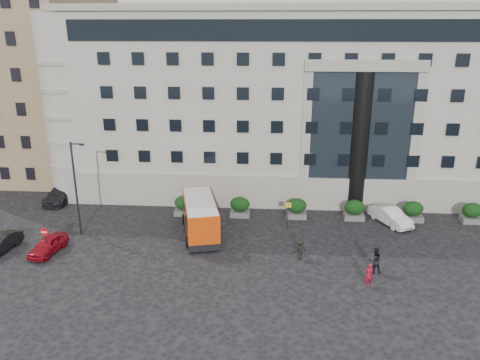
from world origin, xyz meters
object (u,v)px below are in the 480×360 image
object	(u,v)px
hedge_f	(472,213)
white_taxi	(390,216)
pedestrian_a	(369,275)
parked_car_a	(48,245)
hedge_b	(240,207)
pedestrian_b	(375,260)
no_entry_sign	(45,236)
hedge_e	(413,211)
minibus	(200,216)
hedge_c	(297,208)
bus_stop_sign	(288,211)
parked_car_c	(61,194)
hedge_a	(184,205)
hedge_d	(354,210)
parked_car_d	(90,182)
street_lamp	(76,185)
parked_car_b	(0,244)
red_truck	(86,163)
pedestrian_c	(300,249)

from	to	relation	value
hedge_f	white_taxi	size ratio (longest dim) A/B	0.41
hedge_f	pedestrian_a	distance (m)	16.24
parked_car_a	pedestrian_a	distance (m)	24.06
hedge_b	pedestrian_b	xyz separation A→B (m)	(10.28, -9.71, 0.04)
no_entry_sign	parked_car_a	distance (m)	1.13
hedge_e	minibus	xyz separation A→B (m)	(-18.66, -4.14, 0.74)
hedge_c	bus_stop_sign	bearing A→B (deg)	-107.82
no_entry_sign	parked_car_c	bearing A→B (deg)	109.18
hedge_a	white_taxi	world-z (taller)	hedge_a
pedestrian_a	hedge_d	bearing A→B (deg)	-109.80
parked_car_c	pedestrian_a	xyz separation A→B (m)	(27.69, -14.32, 0.12)
bus_stop_sign	parked_car_a	distance (m)	19.47
hedge_f	parked_car_d	size ratio (longest dim) A/B	0.36
hedge_f	parked_car_c	size ratio (longest dim) A/B	0.36
bus_stop_sign	parked_car_a	xyz separation A→B (m)	(-18.63, -5.52, -1.08)
hedge_b	minibus	distance (m)	5.20
hedge_c	parked_car_d	size ratio (longest dim) A/B	0.36
street_lamp	parked_car_d	bearing A→B (deg)	107.12
white_taxi	hedge_a	bearing A→B (deg)	150.52
white_taxi	street_lamp	bearing A→B (deg)	161.54
parked_car_a	parked_car_b	xyz separation A→B (m)	(-3.87, -0.08, 0.01)
red_truck	parked_car_c	world-z (taller)	red_truck
hedge_f	pedestrian_b	bearing A→B (deg)	-137.31
hedge_b	hedge_c	bearing A→B (deg)	0.00
hedge_d	no_entry_sign	size ratio (longest dim) A/B	0.79
hedge_c	no_entry_sign	world-z (taller)	no_entry_sign
parked_car_b	pedestrian_a	xyz separation A→B (m)	(27.69, -3.25, 0.21)
hedge_a	street_lamp	bearing A→B (deg)	-148.84
hedge_d	parked_car_c	distance (m)	28.72
hedge_d	red_truck	size ratio (longest dim) A/B	0.29
no_entry_sign	parked_car_c	world-z (taller)	no_entry_sign
parked_car_c	pedestrian_c	world-z (taller)	pedestrian_c
hedge_d	minibus	bearing A→B (deg)	-162.89
hedge_c	pedestrian_c	world-z (taller)	hedge_c
bus_stop_sign	parked_car_c	size ratio (longest dim) A/B	0.49
bus_stop_sign	pedestrian_c	world-z (taller)	bus_stop_sign
hedge_d	parked_car_a	xyz separation A→B (m)	(-24.73, -8.32, -0.28)
red_truck	white_taxi	bearing A→B (deg)	-6.69
bus_stop_sign	pedestrian_c	xyz separation A→B (m)	(0.80, -5.27, -0.92)
white_taxi	parked_car_d	bearing A→B (deg)	139.31
hedge_a	hedge_b	bearing A→B (deg)	0.00
hedge_f	bus_stop_sign	xyz separation A→B (m)	(-16.50, -2.80, 0.80)
hedge_f	hedge_a	bearing A→B (deg)	180.00
hedge_a	parked_car_a	xyz separation A→B (m)	(-9.13, -8.32, -0.28)
no_entry_sign	parked_car_a	world-z (taller)	no_entry_sign
hedge_b	red_truck	distance (m)	21.44
hedge_b	parked_car_c	world-z (taller)	hedge_b
hedge_c	pedestrian_b	size ratio (longest dim) A/B	0.95
no_entry_sign	parked_car_d	xyz separation A→B (m)	(-2.42, 15.35, -0.94)
pedestrian_b	street_lamp	bearing A→B (deg)	-23.77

